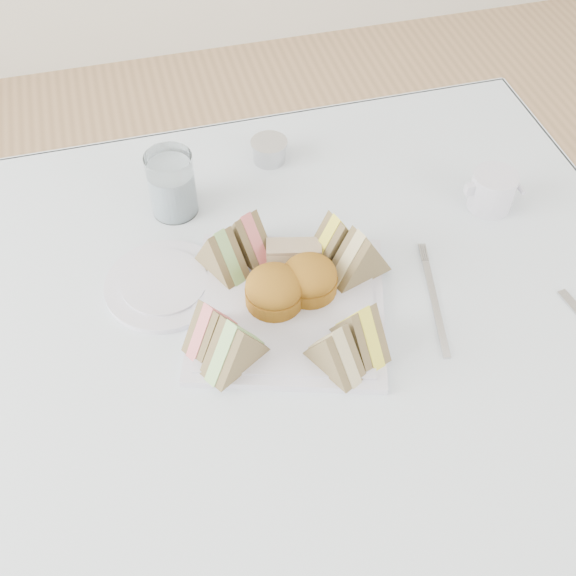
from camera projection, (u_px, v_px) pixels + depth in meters
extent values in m
plane|color=#9E7751|center=(318.00, 534.00, 1.59)|extent=(4.00, 4.00, 0.00)
cube|color=brown|center=(324.00, 455.00, 1.31)|extent=(0.90, 0.90, 0.74)
cube|color=silver|center=(334.00, 331.00, 1.02)|extent=(1.02, 1.02, 0.01)
cube|color=silver|center=(288.00, 308.00, 1.04)|extent=(0.35, 0.35, 0.01)
cylinder|color=brown|center=(274.00, 289.00, 1.02)|extent=(0.10, 0.10, 0.06)
cylinder|color=brown|center=(309.00, 278.00, 1.03)|extent=(0.09, 0.09, 0.05)
cube|color=#CBB791|center=(294.00, 254.00, 1.08)|extent=(0.09, 0.05, 0.04)
cylinder|color=silver|center=(165.00, 285.00, 1.07)|extent=(0.22, 0.22, 0.01)
cylinder|color=white|center=(172.00, 184.00, 1.14)|extent=(0.09, 0.09, 0.11)
cylinder|color=#B6B6BA|center=(269.00, 152.00, 1.25)|extent=(0.08, 0.08, 0.04)
cube|color=#B6B6BA|center=(436.00, 307.00, 1.05)|extent=(0.05, 0.18, 0.00)
cylinder|color=silver|center=(492.00, 191.00, 1.16)|extent=(0.07, 0.07, 0.06)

